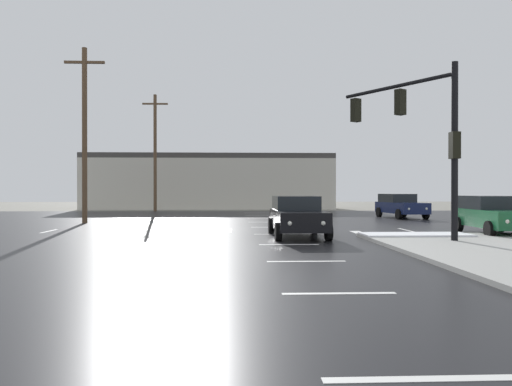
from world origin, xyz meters
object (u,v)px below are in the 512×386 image
utility_pole_far (85,132)px  sedan_green (493,214)px  utility_pole_distant (155,151)px  sedan_navy (400,205)px  traffic_signal_mast (420,126)px  sedan_black (297,215)px

utility_pole_far → sedan_green: bearing=-23.2°
utility_pole_distant → sedan_navy: bearing=-32.7°
sedan_navy → utility_pole_far: (-19.21, -4.57, 4.22)m
sedan_navy → utility_pole_distant: utility_pole_distant is taller
traffic_signal_mast → sedan_navy: size_ratio=1.28×
sedan_green → utility_pole_far: bearing=-109.6°
traffic_signal_mast → sedan_navy: traffic_signal_mast is taller
traffic_signal_mast → utility_pole_far: 18.23m
sedan_green → sedan_navy: size_ratio=0.99×
sedan_green → sedan_navy: same height
sedan_green → utility_pole_far: (-18.85, 8.08, 4.22)m
sedan_green → sedan_navy: 12.66m
traffic_signal_mast → sedan_black: (-4.22, 1.72, -3.30)m
sedan_green → sedan_navy: bearing=-178.1°
sedan_black → utility_pole_distant: size_ratio=0.45×
traffic_signal_mast → sedan_green: 5.64m
utility_pole_distant → traffic_signal_mast: bearing=-62.9°
sedan_green → traffic_signal_mast: bearing=-55.6°
sedan_green → sedan_black: 8.17m
utility_pole_far → utility_pole_distant: utility_pole_distant is taller
traffic_signal_mast → utility_pole_distant: utility_pole_distant is taller
traffic_signal_mast → utility_pole_distant: bearing=-4.5°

